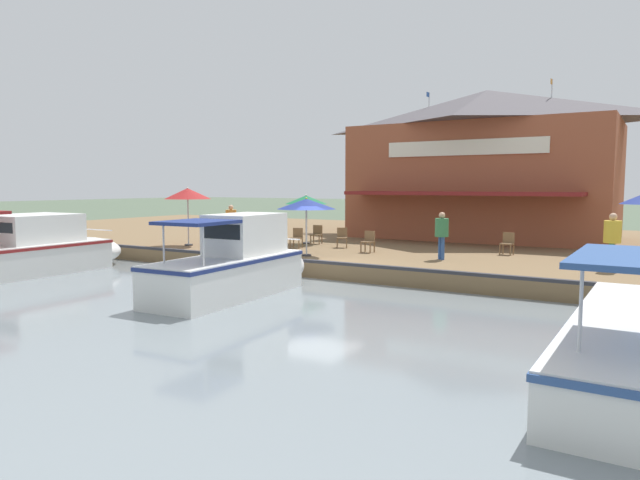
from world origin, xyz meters
TOP-DOWN VIEW (x-y plane):
  - ground_plane at (0.00, 0.00)m, footprint 220.00×220.00m
  - quay_deck at (-11.00, 0.00)m, footprint 22.00×56.00m
  - quay_edge_fender at (-0.10, 0.00)m, footprint 0.20×50.40m
  - waterfront_restaurant at (-13.10, 2.04)m, footprint 9.31×12.92m
  - patio_umbrella_far_corner at (-2.10, -7.99)m, footprint 2.03×2.03m
  - patio_umbrella_mid_patio_right at (-1.59, -1.47)m, footprint 2.20×2.20m
  - patio_umbrella_near_quay_edge at (-5.47, -3.96)m, footprint 1.92×1.92m
  - cafe_chair_back_row_seat at (-5.93, 4.91)m, footprint 0.47×0.47m
  - cafe_chair_facing_river at (-5.64, -3.49)m, footprint 0.53×0.53m
  - cafe_chair_beside_entrance at (-3.84, 0.01)m, footprint 0.45×0.45m
  - cafe_chair_under_first_umbrella at (-3.73, -3.32)m, footprint 0.52×0.52m
  - cafe_chair_mid_patio at (-1.54, -5.15)m, footprint 0.56×0.56m
  - cafe_chair_far_corner_seat at (-4.87, -1.75)m, footprint 0.59×0.59m
  - person_near_entrance at (-3.20, 3.23)m, footprint 0.48×0.48m
  - person_mid_patio at (-3.98, -7.13)m, footprint 0.50×0.50m
  - person_at_quay_edge at (-3.34, 8.66)m, footprint 0.51×0.51m
  - motorboat_distant_upstream at (3.43, -0.57)m, footprint 6.24×2.18m
  - motorboat_mid_row at (4.46, -9.77)m, footprint 8.38×3.30m
  - tree_downstream_bank at (-17.53, -1.83)m, footprint 3.98×3.79m

SIDE VIEW (x-z plane):
  - ground_plane at x=0.00m, z-range 0.00..0.00m
  - quay_deck at x=-11.00m, z-range 0.00..0.60m
  - quay_edge_fender at x=-0.10m, z-range 0.60..0.70m
  - motorboat_mid_row at x=4.46m, z-range -0.30..2.03m
  - motorboat_distant_upstream at x=3.43m, z-range -0.23..2.10m
  - cafe_chair_back_row_seat at x=-5.93m, z-range 0.65..1.50m
  - cafe_chair_facing_river at x=-5.64m, z-range 0.65..1.50m
  - cafe_chair_beside_entrance at x=-3.84m, z-range 0.65..1.50m
  - cafe_chair_under_first_umbrella at x=-3.73m, z-range 0.65..1.50m
  - cafe_chair_mid_patio at x=-1.54m, z-range 0.65..1.50m
  - cafe_chair_far_corner_seat at x=-4.87m, z-range 0.65..1.50m
  - person_near_entrance at x=-3.20m, z-range 0.82..2.52m
  - person_mid_patio at x=-3.98m, z-range 0.83..2.60m
  - person_at_quay_edge at x=-3.34m, z-range 0.84..2.64m
  - patio_umbrella_mid_patio_right at x=-1.59m, z-range 1.46..3.66m
  - patio_umbrella_near_quay_edge at x=-5.47m, z-range 1.48..3.73m
  - patio_umbrella_far_corner at x=-2.10m, z-range 1.60..4.18m
  - waterfront_restaurant at x=-13.10m, z-range 0.53..8.25m
  - tree_downstream_bank at x=-17.53m, z-range 2.14..9.26m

